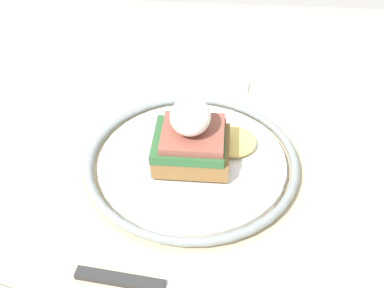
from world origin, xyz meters
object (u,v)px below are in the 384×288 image
object	(u,v)px
plate	(192,161)
sandwich	(192,138)
knife	(161,287)
fork	(207,83)

from	to	relation	value
plate	sandwich	size ratio (longest dim) A/B	2.11
knife	fork	bearing A→B (deg)	176.05
plate	fork	distance (m)	0.18
fork	knife	world-z (taller)	knife
fork	plate	bearing A→B (deg)	-2.71
plate	sandwich	world-z (taller)	sandwich
knife	plate	bearing A→B (deg)	174.77
sandwich	fork	size ratio (longest dim) A/B	0.86
plate	fork	size ratio (longest dim) A/B	1.81
knife	sandwich	bearing A→B (deg)	174.66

